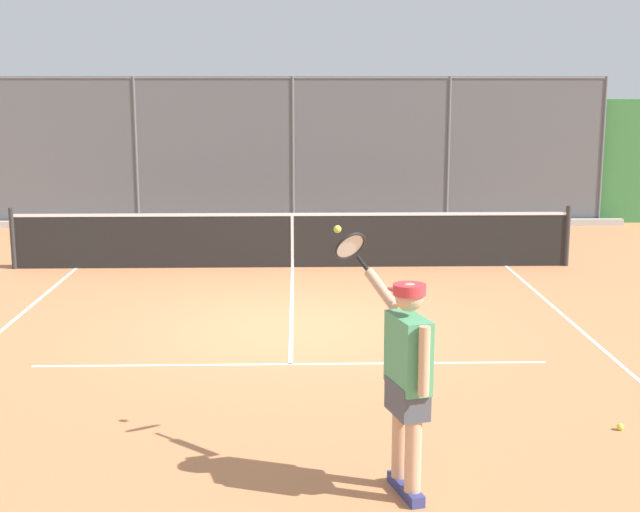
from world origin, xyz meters
TOP-DOWN VIEW (x-y plane):
  - ground_plane at (0.00, 0.00)m, footprint 60.00×60.00m
  - court_line_markings at (0.00, 1.83)m, footprint 7.61×10.02m
  - fence_backdrop at (0.00, -9.23)m, footprint 17.03×1.37m
  - tennis_net at (0.00, -3.90)m, footprint 9.78×0.09m
  - tennis_player at (-0.91, 4.87)m, footprint 0.74×1.30m
  - tennis_ball_mid_court at (-3.07, 3.64)m, footprint 0.07×0.07m

SIDE VIEW (x-z plane):
  - ground_plane at x=0.00m, z-range 0.00..0.00m
  - court_line_markings at x=0.00m, z-range 0.00..0.01m
  - tennis_ball_mid_court at x=-3.07m, z-range 0.00..0.07m
  - tennis_net at x=0.00m, z-range -0.04..1.03m
  - tennis_player at x=-0.91m, z-range 0.00..1.99m
  - fence_backdrop at x=0.00m, z-range -0.26..3.08m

